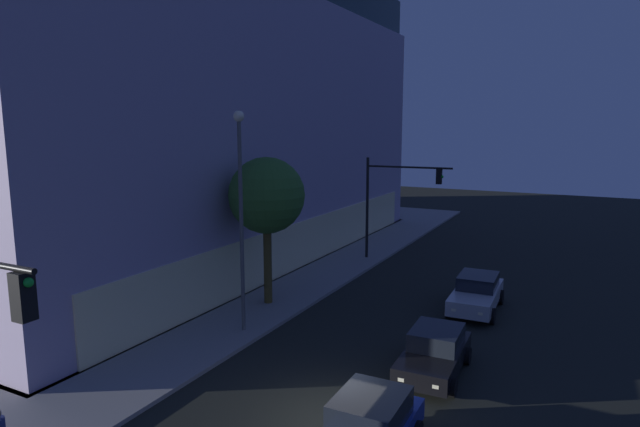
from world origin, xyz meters
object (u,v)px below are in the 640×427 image
at_px(street_lamp_sidewalk, 241,198).
at_px(modern_building, 113,114).
at_px(sidewalk_tree, 267,196).
at_px(car_silver, 477,293).
at_px(traffic_light_far_corner, 393,192).
at_px(car_black, 435,352).

bearing_deg(street_lamp_sidewalk, modern_building, 60.79).
bearing_deg(sidewalk_tree, car_silver, -66.64).
distance_m(traffic_light_far_corner, street_lamp_sidewalk, 14.11).
height_order(sidewalk_tree, car_silver, sidewalk_tree).
xyz_separation_m(modern_building, car_black, (-10.30, -26.51, -8.61)).
distance_m(modern_building, sidewalk_tree, 19.24).
bearing_deg(car_silver, sidewalk_tree, 113.36).
relative_size(traffic_light_far_corner, car_silver, 1.35).
distance_m(modern_building, car_silver, 28.01).
xyz_separation_m(traffic_light_far_corner, street_lamp_sidewalk, (-13.97, 1.48, 1.24)).
relative_size(modern_building, traffic_light_far_corner, 5.65).
bearing_deg(traffic_light_far_corner, car_silver, -135.48).
xyz_separation_m(traffic_light_far_corner, sidewalk_tree, (-10.57, 2.46, 0.84)).
xyz_separation_m(traffic_light_far_corner, car_silver, (-6.67, -6.56, -3.62)).
height_order(modern_building, car_silver, modern_building).
xyz_separation_m(sidewalk_tree, car_black, (-3.38, -9.03, -4.51)).
xyz_separation_m(traffic_light_far_corner, car_black, (-13.95, -6.56, -3.68)).
relative_size(traffic_light_far_corner, street_lamp_sidewalk, 0.72).
xyz_separation_m(modern_building, traffic_light_far_corner, (3.65, -19.95, -4.93)).
bearing_deg(car_silver, traffic_light_far_corner, 44.52).
distance_m(traffic_light_far_corner, car_silver, 10.03).
distance_m(traffic_light_far_corner, sidewalk_tree, 10.88).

